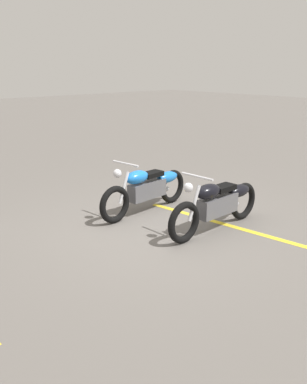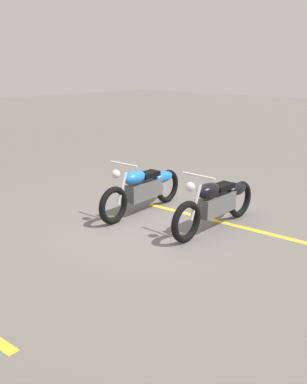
{
  "view_description": "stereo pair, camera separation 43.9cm",
  "coord_description": "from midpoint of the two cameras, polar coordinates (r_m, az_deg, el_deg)",
  "views": [
    {
      "loc": [
        4.67,
        4.96,
        2.67
      ],
      "look_at": [
        0.11,
        0.0,
        0.65
      ],
      "focal_mm": 39.74,
      "sensor_mm": 36.0,
      "label": 1
    },
    {
      "loc": [
        4.98,
        4.65,
        2.67
      ],
      "look_at": [
        0.11,
        0.0,
        0.65
      ],
      "focal_mm": 39.74,
      "sensor_mm": 36.0,
      "label": 2
    }
  ],
  "objects": [
    {
      "name": "ground_plane",
      "position": [
        7.31,
        2.35,
        -4.74
      ],
      "size": [
        60.0,
        60.0,
        0.0
      ],
      "primitive_type": "plane",
      "color": "#66605B"
    },
    {
      "name": "parking_stripe_near",
      "position": [
        7.59,
        10.86,
        -4.19
      ],
      "size": [
        0.43,
        3.2,
        0.01
      ],
      "primitive_type": "cube",
      "rotation": [
        0.0,
        0.0,
        1.67
      ],
      "color": "yellow",
      "rests_on": "ground"
    },
    {
      "name": "motorcycle_bright_foreground",
      "position": [
        7.95,
        0.75,
        0.57
      ],
      "size": [
        2.23,
        0.62,
        1.04
      ],
      "rotation": [
        0.0,
        0.0,
        0.09
      ],
      "color": "black",
      "rests_on": "ground"
    },
    {
      "name": "motorcycle_dark_foreground",
      "position": [
        7.19,
        10.38,
        -1.47
      ],
      "size": [
        2.23,
        0.62,
        1.04
      ],
      "rotation": [
        0.0,
        0.0,
        0.02
      ],
      "color": "black",
      "rests_on": "ground"
    }
  ]
}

